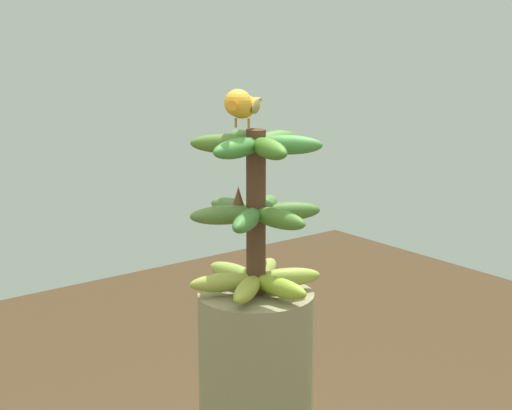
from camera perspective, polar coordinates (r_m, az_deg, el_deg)
The scene contains 2 objects.
banana_bunch at distance 1.80m, azimuth -0.02°, elevation -0.52°, with size 0.28×0.27×0.34m.
perched_bird at distance 1.77m, azimuth -0.94°, elevation 6.47°, with size 0.16×0.18×0.08m.
Camera 1 is at (1.38, -1.08, 1.90)m, focal length 62.03 mm.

